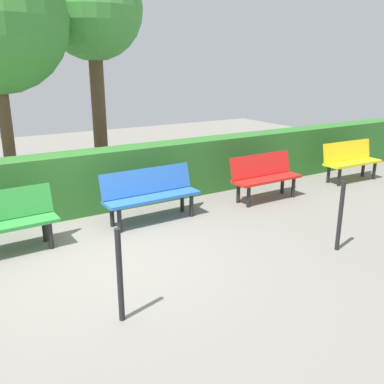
{
  "coord_description": "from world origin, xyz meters",
  "views": [
    {
      "loc": [
        1.76,
        5.03,
        2.51
      ],
      "look_at": [
        -1.58,
        -0.41,
        0.55
      ],
      "focal_mm": 39.3,
      "sensor_mm": 36.0,
      "label": 1
    }
  ],
  "objects_px": {
    "bench_red": "(264,175)",
    "tree_near": "(92,12)",
    "bench_blue": "(150,192)",
    "bench_green": "(0,220)",
    "bench_yellow": "(350,159)"
  },
  "relations": [
    {
      "from": "bench_red",
      "to": "bench_blue",
      "type": "height_order",
      "value": "same"
    },
    {
      "from": "bench_blue",
      "to": "bench_yellow",
      "type": "bearing_deg",
      "value": 177.98
    },
    {
      "from": "bench_red",
      "to": "bench_green",
      "type": "xyz_separation_m",
      "value": [
        4.65,
        -0.02,
        0.0
      ]
    },
    {
      "from": "bench_blue",
      "to": "bench_green",
      "type": "relative_size",
      "value": 1.1
    },
    {
      "from": "bench_yellow",
      "to": "bench_red",
      "type": "relative_size",
      "value": 1.0
    },
    {
      "from": "bench_red",
      "to": "tree_near",
      "type": "distance_m",
      "value": 4.92
    },
    {
      "from": "bench_yellow",
      "to": "bench_green",
      "type": "distance_m",
      "value": 7.18
    },
    {
      "from": "bench_yellow",
      "to": "bench_blue",
      "type": "height_order",
      "value": "bench_yellow"
    },
    {
      "from": "tree_near",
      "to": "bench_blue",
      "type": "bearing_deg",
      "value": 84.31
    },
    {
      "from": "bench_blue",
      "to": "bench_red",
      "type": "bearing_deg",
      "value": 176.06
    },
    {
      "from": "bench_yellow",
      "to": "bench_blue",
      "type": "bearing_deg",
      "value": 1.5
    },
    {
      "from": "bench_yellow",
      "to": "tree_near",
      "type": "distance_m",
      "value": 6.38
    },
    {
      "from": "bench_red",
      "to": "bench_green",
      "type": "distance_m",
      "value": 4.65
    },
    {
      "from": "bench_blue",
      "to": "tree_near",
      "type": "relative_size",
      "value": 0.35
    },
    {
      "from": "bench_green",
      "to": "tree_near",
      "type": "xyz_separation_m",
      "value": [
        -2.61,
        -3.25,
        3.06
      ]
    }
  ]
}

